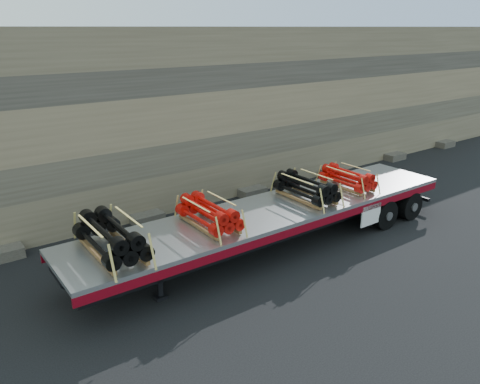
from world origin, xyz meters
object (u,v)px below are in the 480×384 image
object	(u,v)px
bundle_midrear	(306,188)
bundle_rear	(347,179)
bundle_front	(111,238)
trailer	(275,227)
bundle_midfront	(209,214)

from	to	relation	value
bundle_midrear	bundle_rear	xyz separation A→B (m)	(2.07, -0.00, -0.04)
bundle_front	bundle_midrear	xyz separation A→B (m)	(6.90, -0.01, -0.05)
trailer	bundle_midfront	bearing A→B (deg)	-180.00
bundle_front	bundle_midrear	bearing A→B (deg)	0.00
bundle_front	bundle_midfront	size ratio (longest dim) A/B	1.15
trailer	bundle_rear	world-z (taller)	bundle_rear
trailer	bundle_midrear	size ratio (longest dim) A/B	6.39
bundle_midfront	bundle_rear	bearing A→B (deg)	0.00
bundle_midrear	bundle_rear	size ratio (longest dim) A/B	1.12
trailer	bundle_front	size ratio (longest dim) A/B	5.69
bundle_front	bundle_rear	world-z (taller)	bundle_front
bundle_midfront	trailer	bearing A→B (deg)	0.00
bundle_midfront	bundle_midrear	xyz separation A→B (m)	(3.92, -0.01, 0.01)
bundle_midfront	bundle_midrear	world-z (taller)	bundle_midrear
trailer	bundle_rear	xyz separation A→B (m)	(3.44, -0.01, 1.05)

